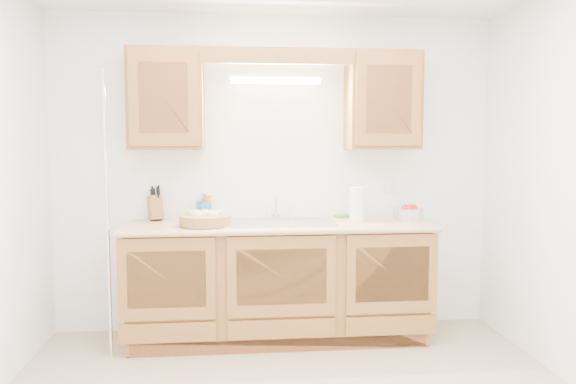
{
  "coord_description": "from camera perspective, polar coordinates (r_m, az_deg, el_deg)",
  "views": [
    {
      "loc": [
        -0.34,
        -2.99,
        1.52
      ],
      "look_at": [
        0.04,
        0.85,
        1.16
      ],
      "focal_mm": 35.0,
      "sensor_mm": 36.0,
      "label": 1
    }
  ],
  "objects": [
    {
      "name": "fruit_basket",
      "position": [
        4.14,
        -8.39,
        -2.68
      ],
      "size": [
        0.45,
        0.45,
        0.12
      ],
      "rotation": [
        0.0,
        0.0,
        0.21
      ],
      "color": "#B38148",
      "rests_on": "countertop"
    },
    {
      "name": "sink",
      "position": [
        4.27,
        -1.02,
        -4.07
      ],
      "size": [
        0.84,
        0.46,
        0.36
      ],
      "color": "#9E9EA3",
      "rests_on": "countertop"
    },
    {
      "name": "wire_shelf_pole",
      "position": [
        4.05,
        -17.88,
        -2.36
      ],
      "size": [
        0.03,
        0.03,
        2.0
      ],
      "primitive_type": "cylinder",
      "color": "silver",
      "rests_on": "ground"
    },
    {
      "name": "sponge",
      "position": [
        4.56,
        5.53,
        -2.46
      ],
      "size": [
        0.13,
        0.09,
        0.02
      ],
      "rotation": [
        0.0,
        0.0,
        0.19
      ],
      "color": "#CC333F",
      "rests_on": "countertop"
    },
    {
      "name": "upper_cabinet_right",
      "position": [
        4.49,
        9.58,
        9.09
      ],
      "size": [
        0.55,
        0.33,
        0.75
      ],
      "primitive_type": "cube",
      "color": "#94612B",
      "rests_on": "room"
    },
    {
      "name": "orange_canister",
      "position": [
        4.47,
        -8.19,
        -1.45
      ],
      "size": [
        0.09,
        0.09,
        0.2
      ],
      "rotation": [
        0.0,
        0.0,
        0.35
      ],
      "color": "#F8610D",
      "rests_on": "countertop"
    },
    {
      "name": "soap_bottle",
      "position": [
        4.46,
        -8.53,
        -1.46
      ],
      "size": [
        0.12,
        0.12,
        0.2
      ],
      "primitive_type": "imported",
      "rotation": [
        0.0,
        0.0,
        0.42
      ],
      "color": "blue",
      "rests_on": "countertop"
    },
    {
      "name": "paper_towel",
      "position": [
        4.36,
        7.07,
        -1.25
      ],
      "size": [
        0.15,
        0.15,
        0.31
      ],
      "rotation": [
        0.0,
        0.0,
        -0.24
      ],
      "color": "silver",
      "rests_on": "countertop"
    },
    {
      "name": "upper_cabinet_left",
      "position": [
        4.36,
        -12.25,
        9.15
      ],
      "size": [
        0.55,
        0.33,
        0.75
      ],
      "primitive_type": "cube",
      "color": "#94612B",
      "rests_on": "room"
    },
    {
      "name": "apple_bowl",
      "position": [
        4.5,
        12.15,
        -2.1
      ],
      "size": [
        0.27,
        0.27,
        0.12
      ],
      "rotation": [
        0.0,
        0.0,
        0.17
      ],
      "color": "silver",
      "rests_on": "countertop"
    },
    {
      "name": "valance",
      "position": [
        4.24,
        -1.03,
        13.67
      ],
      "size": [
        2.2,
        0.05,
        0.12
      ],
      "primitive_type": "cube",
      "color": "#94612B",
      "rests_on": "room"
    },
    {
      "name": "outlet_plate",
      "position": [
        4.68,
        10.37,
        0.64
      ],
      "size": [
        0.08,
        0.01,
        0.12
      ],
      "primitive_type": "cube",
      "color": "white",
      "rests_on": "room"
    },
    {
      "name": "knife_block",
      "position": [
        4.49,
        -13.34,
        -1.52
      ],
      "size": [
        0.15,
        0.18,
        0.28
      ],
      "rotation": [
        0.0,
        0.0,
        0.4
      ],
      "color": "#94612B",
      "rests_on": "countertop"
    },
    {
      "name": "countertop",
      "position": [
        4.24,
        -1.0,
        -3.42
      ],
      "size": [
        2.3,
        0.63,
        0.04
      ],
      "primitive_type": "cube",
      "color": "tan",
      "rests_on": "base_cabinets"
    },
    {
      "name": "fluorescent_fixture",
      "position": [
        4.45,
        -1.27,
        11.42
      ],
      "size": [
        0.76,
        0.08,
        0.08
      ],
      "color": "white",
      "rests_on": "room"
    },
    {
      "name": "base_cabinets",
      "position": [
        4.34,
        -1.01,
        -9.14
      ],
      "size": [
        2.2,
        0.6,
        0.86
      ],
      "primitive_type": "cube",
      "color": "#94612B",
      "rests_on": "ground"
    },
    {
      "name": "room",
      "position": [
        3.02,
        0.8,
        0.13
      ],
      "size": [
        3.52,
        3.5,
        2.5
      ],
      "color": "#C1AA8B",
      "rests_on": "ground"
    }
  ]
}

